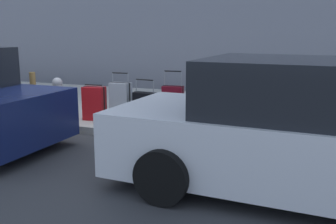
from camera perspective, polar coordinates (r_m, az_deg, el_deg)
The scene contains 12 objects.
ground_plane at distance 7.88m, azimuth -15.44°, elevation -2.75°, with size 40.00×40.00×0.00m, color #333335.
sidewalk_curb at distance 9.94m, azimuth -6.97°, elevation 0.96°, with size 18.00×5.00×0.14m, color #ADA89E.
suitcase_navy_0 at distance 7.01m, azimuth 13.38°, elevation -0.51°, with size 0.49×0.28×0.89m.
suitcase_teal_1 at distance 7.05m, azimuth 8.80°, elevation -0.49°, with size 0.37×0.19×0.65m.
suitcase_olive_2 at distance 7.21m, azimuth 4.71°, elevation -0.19°, with size 0.44×0.23×0.89m.
suitcase_maroon_3 at distance 7.38m, azimuth 0.71°, elevation 0.88°, with size 0.40×0.23×1.06m.
suitcase_black_4 at distance 7.55m, azimuth -3.37°, elevation 0.55°, with size 0.46×0.25×0.88m.
suitcase_silver_5 at distance 7.84m, azimuth -6.89°, elevation 1.46°, with size 0.41×0.26×0.98m.
suitcase_red_6 at distance 8.04m, azimuth -10.66°, elevation 1.24°, with size 0.45×0.29×0.73m.
fire_hydrant at distance 8.54m, azimuth -15.70°, elevation 2.24°, with size 0.39×0.21×0.82m.
bollard_post at distance 8.73m, azimuth -18.97°, elevation 2.47°, with size 0.13×0.13×0.93m, color brown.
parked_car_white_0 at distance 4.83m, azimuth 20.14°, elevation -2.93°, with size 4.83×2.28×1.60m.
Camera 1 is at (-4.58, 6.12, 1.92)m, focal length 41.89 mm.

